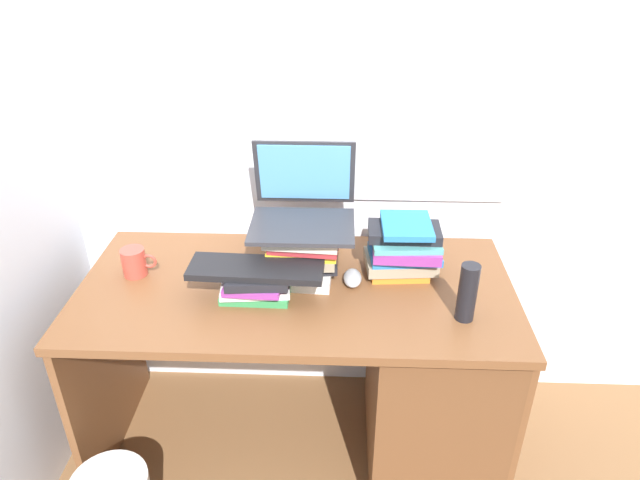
# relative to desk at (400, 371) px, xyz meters

# --- Properties ---
(ground_plane) EXTENTS (6.00, 6.00, 0.00)m
(ground_plane) POSITION_rel_desk_xyz_m (-0.36, 0.03, -0.40)
(ground_plane) COLOR brown
(wall_back) EXTENTS (6.00, 0.06, 2.60)m
(wall_back) POSITION_rel_desk_xyz_m (-0.36, 0.42, 0.90)
(wall_back) COLOR silver
(wall_back) RESTS_ON ground
(desk) EXTENTS (1.43, 0.69, 0.73)m
(desk) POSITION_rel_desk_xyz_m (0.00, 0.00, 0.00)
(desk) COLOR brown
(desk) RESTS_ON ground
(book_stack_tall) EXTENTS (0.25, 0.22, 0.18)m
(book_stack_tall) POSITION_rel_desk_xyz_m (-0.34, 0.09, 0.42)
(book_stack_tall) COLOR white
(book_stack_tall) RESTS_ON desk
(book_stack_keyboard_riser) EXTENTS (0.23, 0.18, 0.10)m
(book_stack_keyboard_riser) POSITION_rel_desk_xyz_m (-0.48, -0.04, 0.38)
(book_stack_keyboard_riser) COLOR #338C4C
(book_stack_keyboard_riser) RESTS_ON desk
(book_stack_side) EXTENTS (0.26, 0.20, 0.20)m
(book_stack_side) POSITION_rel_desk_xyz_m (-0.01, 0.12, 0.43)
(book_stack_side) COLOR orange
(book_stack_side) RESTS_ON desk
(laptop) EXTENTS (0.34, 0.30, 0.25)m
(laptop) POSITION_rel_desk_xyz_m (-0.34, 0.15, 0.57)
(laptop) COLOR #2D2D33
(laptop) RESTS_ON book_stack_tall
(keyboard) EXTENTS (0.43, 0.16, 0.02)m
(keyboard) POSITION_rel_desk_xyz_m (-0.48, -0.04, 0.44)
(keyboard) COLOR black
(keyboard) RESTS_ON book_stack_keyboard_riser
(computer_mouse) EXTENTS (0.06, 0.10, 0.04)m
(computer_mouse) POSITION_rel_desk_xyz_m (-0.18, 0.05, 0.35)
(computer_mouse) COLOR #A5A8AD
(computer_mouse) RESTS_ON desk
(mug) EXTENTS (0.12, 0.08, 0.10)m
(mug) POSITION_rel_desk_xyz_m (-0.91, 0.08, 0.38)
(mug) COLOR #B23F33
(mug) RESTS_ON desk
(water_bottle) EXTENTS (0.06, 0.06, 0.19)m
(water_bottle) POSITION_rel_desk_xyz_m (0.16, -0.13, 0.42)
(water_bottle) COLOR black
(water_bottle) RESTS_ON desk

